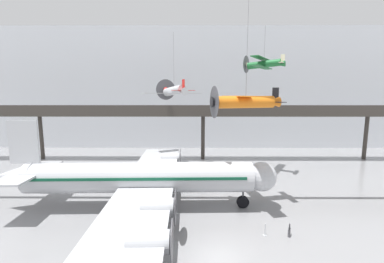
% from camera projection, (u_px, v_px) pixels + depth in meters
% --- Properties ---
extents(ground_plane, '(260.00, 260.00, 0.00)m').
position_uv_depth(ground_plane, '(217.00, 256.00, 19.17)').
color(ground_plane, gray).
extents(hangar_back_wall, '(140.00, 3.00, 26.68)m').
position_uv_depth(hangar_back_wall, '(201.00, 89.00, 58.03)').
color(hangar_back_wall, silver).
rests_on(hangar_back_wall, ground).
extents(mezzanine_walkway, '(110.00, 3.20, 10.17)m').
position_uv_depth(mezzanine_walkway, '(203.00, 114.00, 46.18)').
color(mezzanine_walkway, '#38332D').
rests_on(mezzanine_walkway, ground).
extents(airliner_silver_main, '(29.28, 33.06, 9.43)m').
position_uv_depth(airliner_silver_main, '(139.00, 178.00, 26.69)').
color(airliner_silver_main, '#B7BABF').
rests_on(airliner_silver_main, ground).
extents(suspended_plane_orange_highwing, '(7.69, 9.30, 11.82)m').
position_uv_depth(suspended_plane_orange_highwing, '(246.00, 101.00, 26.66)').
color(suspended_plane_orange_highwing, orange).
extents(suspended_plane_silver_racer, '(9.32, 8.26, 10.36)m').
position_uv_depth(suspended_plane_silver_racer, '(174.00, 91.00, 40.38)').
color(suspended_plane_silver_racer, silver).
extents(suspended_plane_green_biplane, '(6.06, 6.69, 6.46)m').
position_uv_depth(suspended_plane_green_biplane, '(264.00, 64.00, 36.81)').
color(suspended_plane_green_biplane, '#1E6B33').
extents(stanchion_barrier, '(0.36, 0.36, 1.08)m').
position_uv_depth(stanchion_barrier, '(265.00, 232.00, 21.94)').
color(stanchion_barrier, '#B2B5BA').
rests_on(stanchion_barrier, ground).
extents(info_sign_pedestal, '(0.42, 0.70, 1.24)m').
position_uv_depth(info_sign_pedestal, '(289.00, 231.00, 21.79)').
color(info_sign_pedestal, '#4C4C51').
rests_on(info_sign_pedestal, ground).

